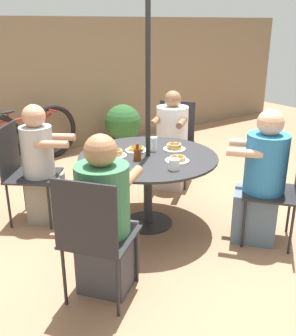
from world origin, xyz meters
TOP-DOWN VIEW (x-y plane):
  - ground_plane at (0.00, 0.00)m, footprint 12.00×12.00m
  - back_fence at (0.00, 2.68)m, footprint 10.00×0.06m
  - patio_table at (0.00, 0.00)m, footprint 1.29×1.29m
  - umbrella_pole at (0.00, 0.00)m, footprint 0.05×0.05m
  - patio_chair_north at (0.94, 0.76)m, footprint 0.65×0.65m
  - diner_north at (0.79, 0.64)m, footprint 0.61×0.59m
  - patio_chair_east at (-0.92, 0.78)m, footprint 0.65×0.65m
  - diner_east at (-0.78, 0.66)m, footprint 0.54×0.52m
  - patio_chair_south at (-0.96, -0.73)m, footprint 0.65×0.65m
  - diner_south at (-0.81, -0.62)m, footprint 0.59×0.57m
  - patio_chair_west at (0.75, -0.94)m, footprint 0.65×0.65m
  - diner_west at (0.64, -0.80)m, footprint 0.56×0.58m
  - pancake_plate_a at (-0.26, 0.15)m, footprint 0.21×0.21m
  - pancake_plate_b at (0.30, -0.01)m, footprint 0.21×0.21m
  - pancake_plate_c at (-0.02, 0.17)m, footprint 0.21×0.21m
  - pancake_plate_d at (0.11, -0.29)m, footprint 0.21×0.21m
  - pancake_plate_e at (-0.41, -0.11)m, footprint 0.21×0.21m
  - syrup_bottle at (-0.15, -0.05)m, footprint 0.09×0.07m
  - coffee_cup at (-0.04, -0.43)m, footprint 0.09×0.09m
  - drinking_glass_a at (0.13, 0.09)m, footprint 0.07×0.07m
  - drinking_glass_b at (-0.57, -0.07)m, footprint 0.08×0.08m
  - bicycle at (-0.36, 2.36)m, footprint 1.60×0.44m
  - potted_shrub at (1.07, 2.16)m, footprint 0.55×0.55m

SIDE VIEW (x-z plane):
  - ground_plane at x=0.00m, z-range 0.00..0.00m
  - potted_shrub at x=1.07m, z-range 0.03..0.73m
  - bicycle at x=-0.36m, z-range 0.00..0.79m
  - diner_north at x=0.79m, z-range -0.05..1.08m
  - diner_south at x=-0.81m, z-range -0.06..1.13m
  - diner_west at x=0.64m, z-range -0.05..1.15m
  - diner_east at x=-0.78m, z-range -0.03..1.13m
  - patio_chair_north at x=0.94m, z-range 0.07..1.03m
  - patio_chair_east at x=-0.92m, z-range 0.07..1.03m
  - patio_chair_south at x=-0.96m, z-range 0.07..1.03m
  - patio_chair_west at x=0.75m, z-range 0.07..1.03m
  - patio_table at x=0.00m, z-range 0.25..0.95m
  - pancake_plate_c at x=-0.02m, z-range 0.69..0.75m
  - pancake_plate_d at x=0.11m, z-range 0.69..0.75m
  - pancake_plate_e at x=-0.41m, z-range 0.69..0.76m
  - pancake_plate_a at x=-0.26m, z-range 0.69..0.77m
  - pancake_plate_b at x=0.30m, z-range 0.69..0.77m
  - coffee_cup at x=-0.04m, z-range 0.70..0.80m
  - syrup_bottle at x=-0.15m, z-range 0.69..0.84m
  - drinking_glass_b at x=-0.57m, z-range 0.70..0.83m
  - drinking_glass_a at x=0.13m, z-range 0.70..0.84m
  - back_fence at x=0.00m, z-range 0.00..1.94m
  - umbrella_pole at x=0.00m, z-range 0.00..2.29m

